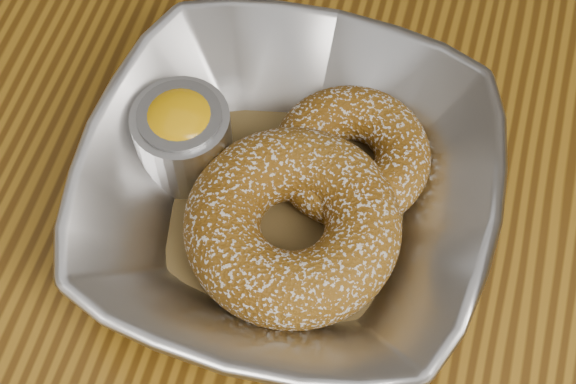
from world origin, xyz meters
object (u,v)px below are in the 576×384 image
(table, at_px, (279,311))
(ramekin, at_px, (183,135))
(donut_front, at_px, (293,225))
(serving_bowl, at_px, (288,194))
(donut_back, at_px, (351,155))

(table, xyz_separation_m, ramekin, (-0.06, 0.04, 0.13))
(ramekin, bearing_deg, donut_front, -25.97)
(serving_bowl, xyz_separation_m, donut_back, (0.03, 0.03, -0.00))
(table, xyz_separation_m, donut_back, (0.03, 0.05, 0.12))
(table, bearing_deg, donut_front, 5.04)
(table, relative_size, donut_front, 10.35)
(serving_bowl, relative_size, ramekin, 4.11)
(donut_front, bearing_deg, serving_bowl, 112.32)
(table, distance_m, donut_front, 0.13)
(donut_back, bearing_deg, table, -117.20)
(donut_back, distance_m, donut_front, 0.06)
(table, bearing_deg, donut_back, 62.80)
(donut_front, relative_size, ramekin, 2.13)
(table, distance_m, donut_back, 0.14)
(table, distance_m, ramekin, 0.15)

